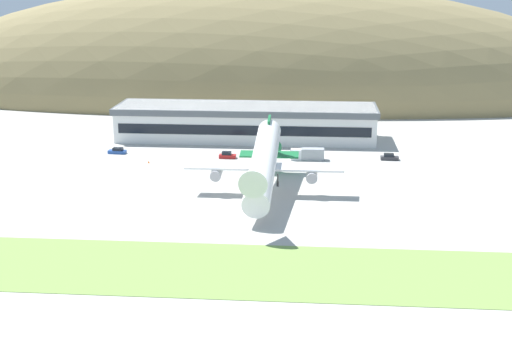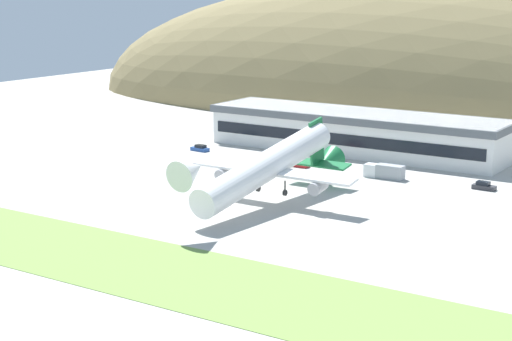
{
  "view_description": "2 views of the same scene",
  "coord_description": "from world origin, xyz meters",
  "views": [
    {
      "loc": [
        14.69,
        -143.61,
        43.93
      ],
      "look_at": [
        3.07,
        -3.34,
        5.24
      ],
      "focal_mm": 50.0,
      "sensor_mm": 36.0,
      "label": 1
    },
    {
      "loc": [
        83.98,
        -128.83,
        38.9
      ],
      "look_at": [
        3.73,
        -6.18,
        6.52
      ],
      "focal_mm": 60.0,
      "sensor_mm": 36.0,
      "label": 2
    }
  ],
  "objects": [
    {
      "name": "terminal_building",
      "position": [
        -3.94,
        48.45,
        5.32
      ],
      "size": [
        71.46,
        18.12,
        9.39
      ],
      "color": "white",
      "rests_on": "ground_plane"
    },
    {
      "name": "fuel_truck",
      "position": [
        13.33,
        26.71,
        1.4
      ],
      "size": [
        8.29,
        2.57,
        2.86
      ],
      "color": "silver",
      "rests_on": "ground_plane"
    },
    {
      "name": "grass_strip_foreground",
      "position": [
        0.0,
        -42.37,
        0.04
      ],
      "size": [
        335.93,
        21.25,
        0.08
      ],
      "primitive_type": "cube",
      "color": "#759947",
      "rests_on": "ground_plane"
    },
    {
      "name": "cargo_airplane",
      "position": [
        4.67,
        -3.41,
        6.85
      ],
      "size": [
        32.8,
        51.04,
        12.54
      ],
      "color": "white"
    },
    {
      "name": "hill_backdrop",
      "position": [
        -7.72,
        116.79,
        0.0
      ],
      "size": [
        265.01,
        79.68,
        82.76
      ],
      "primitive_type": "ellipsoid",
      "color": "olive",
      "rests_on": "ground_plane"
    },
    {
      "name": "service_car_0",
      "position": [
        -35.12,
        29.13,
        0.62
      ],
      "size": [
        4.59,
        2.23,
        1.51
      ],
      "color": "#264C99",
      "rests_on": "ground_plane"
    },
    {
      "name": "service_car_2",
      "position": [
        -6.58,
        26.63,
        0.69
      ],
      "size": [
        4.17,
        1.84,
        1.67
      ],
      "color": "#B21E1E",
      "rests_on": "ground_plane"
    },
    {
      "name": "traffic_cone_0",
      "position": [
        -24.97,
        20.33,
        0.28
      ],
      "size": [
        0.52,
        0.52,
        0.58
      ],
      "color": "orange",
      "rests_on": "ground_plane"
    },
    {
      "name": "ground_plane",
      "position": [
        0.0,
        0.0,
        0.0
      ],
      "size": [
        373.25,
        373.25,
        0.0
      ],
      "primitive_type": "plane",
      "color": "#ADAAA3"
    },
    {
      "name": "service_car_1",
      "position": [
        33.41,
        28.27,
        0.65
      ],
      "size": [
        4.44,
        1.99,
        1.58
      ],
      "color": "#333338",
      "rests_on": "ground_plane"
    }
  ]
}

